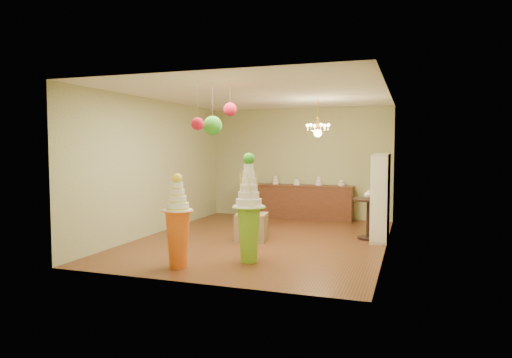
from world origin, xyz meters
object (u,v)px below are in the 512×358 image
(pedestal_orange, at_px, (178,230))
(round_table, at_px, (369,213))
(sideboard, at_px, (297,201))
(pedestal_green, at_px, (249,219))

(pedestal_orange, distance_m, round_table, 4.28)
(sideboard, bearing_deg, pedestal_green, -85.68)
(pedestal_green, bearing_deg, round_table, 56.62)
(pedestal_green, bearing_deg, sideboard, 94.32)
(pedestal_green, relative_size, pedestal_orange, 1.21)
(round_table, bearing_deg, pedestal_orange, -128.99)
(pedestal_orange, relative_size, round_table, 1.76)
(pedestal_orange, height_order, round_table, pedestal_orange)
(sideboard, distance_m, round_table, 3.04)
(pedestal_orange, xyz_separation_m, sideboard, (0.60, 5.53, -0.13))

